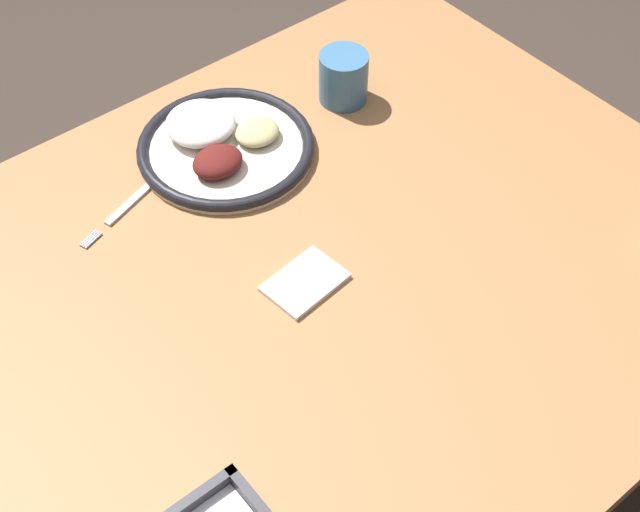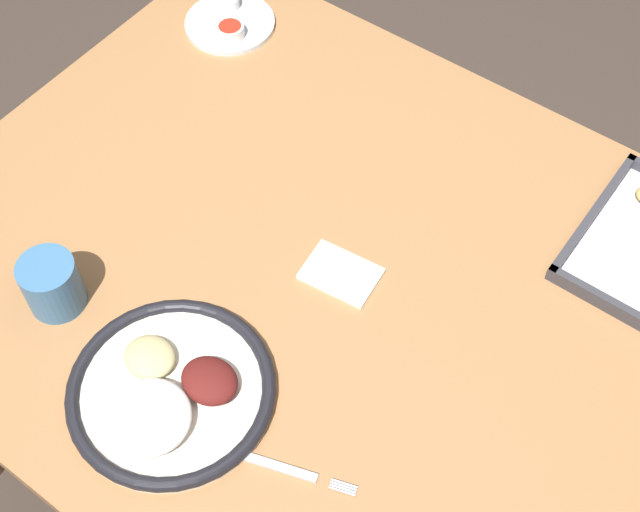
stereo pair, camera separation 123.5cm
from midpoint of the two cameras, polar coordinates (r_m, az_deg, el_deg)
ground_plane at (r=1.83m, az=12.60°, el=-30.53°), size 8.00×8.00×0.00m
dining_table at (r=1.22m, az=18.12°, el=-24.71°), size 1.25×0.98×0.74m
dinner_plate at (r=1.18m, az=10.09°, el=-11.79°), size 0.28×0.28×0.05m
fork at (r=1.13m, az=3.89°, el=-17.31°), size 0.19×0.08×0.00m
drinking_cup at (r=1.27m, az=18.23°, el=-5.52°), size 0.08×0.08×0.09m
napkin at (r=1.12m, az=19.17°, el=-24.04°), size 0.12×0.09×0.01m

